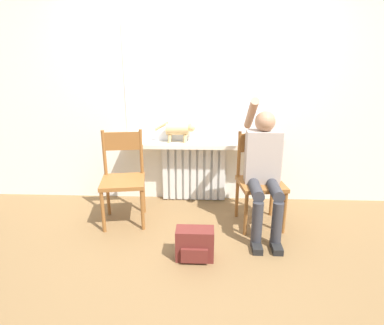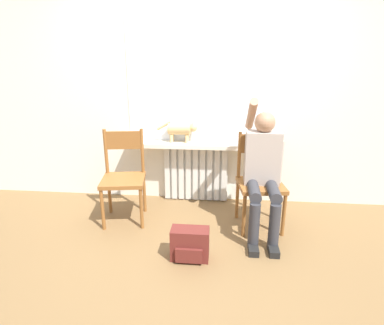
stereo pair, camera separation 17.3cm
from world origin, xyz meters
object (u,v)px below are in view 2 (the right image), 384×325
(cat, at_px, (181,129))
(chair_left, at_px, (124,175))
(chair_right, at_px, (260,180))
(backpack, at_px, (190,244))
(person, at_px, (263,167))

(cat, bearing_deg, chair_left, -136.73)
(chair_right, distance_m, backpack, 1.01)
(chair_left, height_order, cat, cat)
(chair_right, relative_size, person, 0.72)
(chair_right, distance_m, person, 0.22)
(cat, bearing_deg, chair_right, -30.90)
(chair_right, bearing_deg, chair_left, 172.40)
(backpack, bearing_deg, person, 40.96)
(chair_left, bearing_deg, person, -14.16)
(person, bearing_deg, backpack, -139.04)
(chair_left, relative_size, backpack, 2.94)
(chair_left, relative_size, chair_right, 1.00)
(chair_left, distance_m, chair_right, 1.43)
(chair_right, bearing_deg, backpack, -140.79)
(chair_right, xyz_separation_m, cat, (-0.87, 0.52, 0.40))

